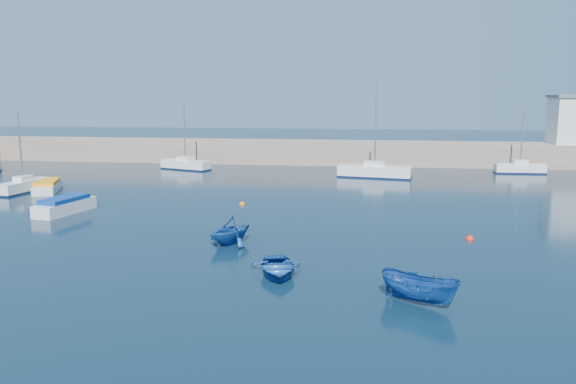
# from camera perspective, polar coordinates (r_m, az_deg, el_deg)

# --- Properties ---
(ground) EXTENTS (220.00, 220.00, 0.00)m
(ground) POSITION_cam_1_polar(r_m,az_deg,el_deg) (20.96, -5.68, -12.77)
(ground) COLOR #0B1F30
(ground) RESTS_ON ground
(back_wall) EXTENTS (96.00, 4.50, 2.60)m
(back_wall) POSITION_cam_1_polar(r_m,az_deg,el_deg) (65.30, 3.54, 4.04)
(back_wall) COLOR gray
(back_wall) RESTS_ON ground
(sailboat_3) EXTENTS (2.13, 5.03, 6.57)m
(sailboat_3) POSITION_cam_1_polar(r_m,az_deg,el_deg) (51.19, -25.27, 0.57)
(sailboat_3) COLOR silver
(sailboat_3) RESTS_ON ground
(sailboat_5) EXTENTS (5.73, 3.33, 7.34)m
(sailboat_5) POSITION_cam_1_polar(r_m,az_deg,el_deg) (61.14, -10.37, 2.77)
(sailboat_5) COLOR silver
(sailboat_5) RESTS_ON ground
(sailboat_6) EXTENTS (7.24, 3.15, 9.18)m
(sailboat_6) POSITION_cam_1_polar(r_m,az_deg,el_deg) (55.13, 8.78, 2.12)
(sailboat_6) COLOR silver
(sailboat_6) RESTS_ON ground
(sailboat_7) EXTENTS (4.95, 1.51, 6.62)m
(sailboat_7) POSITION_cam_1_polar(r_m,az_deg,el_deg) (61.95, 22.49, 2.26)
(sailboat_7) COLOR silver
(sailboat_7) RESTS_ON ground
(motorboat_1) EXTENTS (2.54, 4.81, 1.12)m
(motorboat_1) POSITION_cam_1_polar(r_m,az_deg,el_deg) (41.21, -21.73, -1.28)
(motorboat_1) COLOR silver
(motorboat_1) RESTS_ON ground
(motorboat_2) EXTENTS (3.15, 4.93, 0.96)m
(motorboat_2) POSITION_cam_1_polar(r_m,az_deg,el_deg) (50.75, -23.24, 0.54)
(motorboat_2) COLOR silver
(motorboat_2) RESTS_ON ground
(dinghy_center) EXTENTS (3.02, 3.74, 0.69)m
(dinghy_center) POSITION_cam_1_polar(r_m,az_deg,el_deg) (25.48, -1.11, -7.70)
(dinghy_center) COLOR navy
(dinghy_center) RESTS_ON ground
(dinghy_left) EXTENTS (3.70, 3.81, 1.53)m
(dinghy_left) POSITION_cam_1_polar(r_m,az_deg,el_deg) (30.64, -5.92, -3.88)
(dinghy_left) COLOR navy
(dinghy_left) RESTS_ON ground
(dinghy_right) EXTENTS (3.42, 2.66, 1.25)m
(dinghy_right) POSITION_cam_1_polar(r_m,az_deg,el_deg) (22.65, 13.19, -9.52)
(dinghy_right) COLOR navy
(dinghy_right) RESTS_ON ground
(buoy_1) EXTENTS (0.49, 0.49, 0.49)m
(buoy_1) POSITION_cam_1_polar(r_m,az_deg,el_deg) (33.16, 17.98, -4.61)
(buoy_1) COLOR red
(buoy_1) RESTS_ON ground
(buoy_3) EXTENTS (0.43, 0.43, 0.43)m
(buoy_3) POSITION_cam_1_polar(r_m,az_deg,el_deg) (41.40, -4.68, -1.28)
(buoy_3) COLOR orange
(buoy_3) RESTS_ON ground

